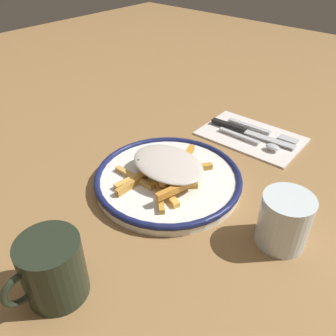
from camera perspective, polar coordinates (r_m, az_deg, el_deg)
The scene contains 9 objects.
ground_plane at distance 0.67m, azimuth 0.00°, elevation -2.65°, with size 2.60×2.60×0.00m, color olive.
plate at distance 0.66m, azimuth 0.00°, elevation -1.77°, with size 0.28×0.28×0.02m.
fries_heap at distance 0.64m, azimuth -0.55°, elevation 0.06°, with size 0.19×0.16×0.04m.
napkin at distance 0.84m, azimuth 13.52°, elevation 5.22°, with size 0.15×0.23×0.01m, color silver.
fork at distance 0.85m, azimuth 15.25°, elevation 6.02°, with size 0.03×0.18×0.01m.
knife at distance 0.84m, azimuth 12.43°, elevation 6.06°, with size 0.03×0.21×0.01m.
spoon at distance 0.80m, azimuth 14.76°, elevation 4.12°, with size 0.02×0.15×0.01m.
water_glass at distance 0.56m, azimuth 18.62°, elevation -8.21°, with size 0.08×0.08×0.09m, color silver.
coffee_mug at distance 0.49m, azimuth -18.52°, elevation -15.53°, with size 0.11×0.08×0.09m.
Camera 1 is at (0.40, 0.35, 0.42)m, focal length 37.00 mm.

